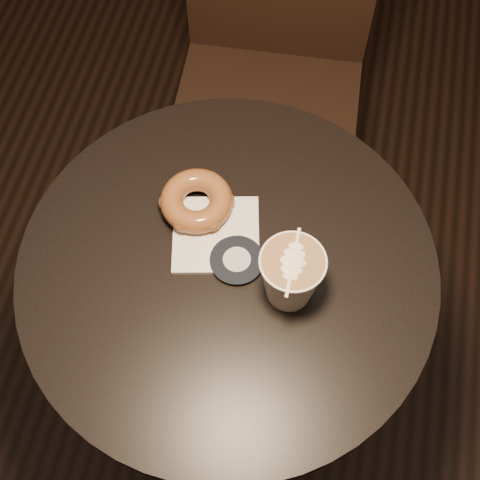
{
  "coord_description": "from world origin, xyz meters",
  "views": [
    {
      "loc": [
        0.12,
        -0.47,
        1.74
      ],
      "look_at": [
        0.01,
        0.03,
        0.79
      ],
      "focal_mm": 50.0,
      "sensor_mm": 36.0,
      "label": 1
    }
  ],
  "objects_px": {
    "cafe_table": "(229,309)",
    "pastry_bag": "(216,234)",
    "chair": "(273,46)",
    "latte_cup": "(291,277)",
    "doughnut": "(196,201)"
  },
  "relations": [
    {
      "from": "cafe_table",
      "to": "pastry_bag",
      "type": "xyz_separation_m",
      "value": [
        -0.03,
        0.05,
        0.2
      ]
    },
    {
      "from": "chair",
      "to": "latte_cup",
      "type": "bearing_deg",
      "value": -80.94
    },
    {
      "from": "chair",
      "to": "pastry_bag",
      "type": "distance_m",
      "value": 0.6
    },
    {
      "from": "cafe_table",
      "to": "doughnut",
      "type": "xyz_separation_m",
      "value": [
        -0.07,
        0.09,
        0.23
      ]
    },
    {
      "from": "cafe_table",
      "to": "latte_cup",
      "type": "bearing_deg",
      "value": -14.81
    },
    {
      "from": "cafe_table",
      "to": "chair",
      "type": "relative_size",
      "value": 0.69
    },
    {
      "from": "pastry_bag",
      "to": "doughnut",
      "type": "bearing_deg",
      "value": 122.25
    },
    {
      "from": "latte_cup",
      "to": "chair",
      "type": "bearing_deg",
      "value": 102.03
    },
    {
      "from": "chair",
      "to": "pastry_bag",
      "type": "xyz_separation_m",
      "value": [
        0.0,
        -0.58,
        0.15
      ]
    },
    {
      "from": "pastry_bag",
      "to": "latte_cup",
      "type": "bearing_deg",
      "value": -41.25
    },
    {
      "from": "cafe_table",
      "to": "chair",
      "type": "xyz_separation_m",
      "value": [
        -0.03,
        0.63,
        0.05
      ]
    },
    {
      "from": "chair",
      "to": "latte_cup",
      "type": "distance_m",
      "value": 0.7
    },
    {
      "from": "doughnut",
      "to": "pastry_bag",
      "type": "bearing_deg",
      "value": -45.62
    },
    {
      "from": "doughnut",
      "to": "latte_cup",
      "type": "distance_m",
      "value": 0.22
    },
    {
      "from": "cafe_table",
      "to": "pastry_bag",
      "type": "height_order",
      "value": "pastry_bag"
    }
  ]
}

